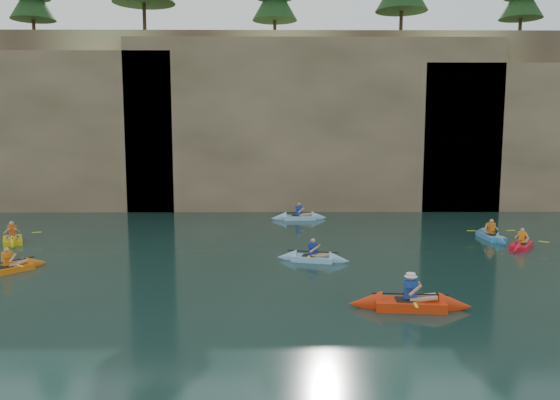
{
  "coord_description": "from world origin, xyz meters",
  "views": [
    {
      "loc": [
        -0.48,
        -13.33,
        5.38
      ],
      "look_at": [
        -0.32,
        4.68,
        3.0
      ],
      "focal_mm": 35.0,
      "sensor_mm": 36.0,
      "label": 1
    }
  ],
  "objects_px": {
    "kayaker_ltblue_near": "(313,258)",
    "kayaker_red_far": "(522,245)",
    "main_kayaker": "(410,303)",
    "kayaker_orange": "(8,268)"
  },
  "relations": [
    {
      "from": "kayaker_orange",
      "to": "kayaker_red_far",
      "type": "xyz_separation_m",
      "value": [
        21.22,
        4.03,
        -0.01
      ]
    },
    {
      "from": "kayaker_orange",
      "to": "kayaker_red_far",
      "type": "bearing_deg",
      "value": -40.75
    },
    {
      "from": "kayaker_red_far",
      "to": "kayaker_orange",
      "type": "bearing_deg",
      "value": 136.61
    },
    {
      "from": "kayaker_ltblue_near",
      "to": "kayaker_red_far",
      "type": "xyz_separation_m",
      "value": [
        9.62,
        2.43,
        -0.01
      ]
    },
    {
      "from": "main_kayaker",
      "to": "kayaker_red_far",
      "type": "relative_size",
      "value": 1.29
    },
    {
      "from": "kayaker_orange",
      "to": "kayaker_ltblue_near",
      "type": "xyz_separation_m",
      "value": [
        11.59,
        1.6,
        -0.0
      ]
    },
    {
      "from": "main_kayaker",
      "to": "kayaker_orange",
      "type": "bearing_deg",
      "value": 168.1
    },
    {
      "from": "kayaker_orange",
      "to": "kayaker_red_far",
      "type": "distance_m",
      "value": 21.59
    },
    {
      "from": "main_kayaker",
      "to": "kayaker_orange",
      "type": "xyz_separation_m",
      "value": [
        -14.09,
        4.33,
        -0.03
      ]
    },
    {
      "from": "main_kayaker",
      "to": "kayaker_red_far",
      "type": "distance_m",
      "value": 10.98
    }
  ]
}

